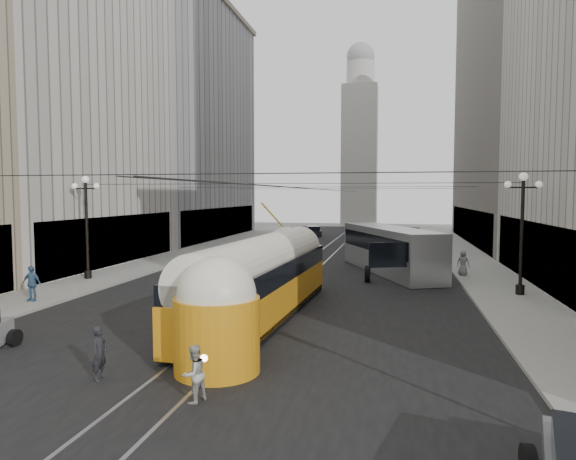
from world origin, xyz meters
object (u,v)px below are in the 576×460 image
at_px(pedestrian_crossing_b, 194,374).
at_px(pedestrian_sidewalk_right, 463,263).
at_px(city_bus, 390,248).
at_px(pedestrian_sidewalk_left, 32,283).
at_px(pedestrian_crossing_a, 100,353).
at_px(streetcar, 262,278).

xyz_separation_m(pedestrian_crossing_b, pedestrian_sidewalk_right, (9.44, 22.40, 0.21)).
xyz_separation_m(city_bus, pedestrian_crossing_b, (-4.75, -23.42, -0.96)).
bearing_deg(pedestrian_crossing_b, pedestrian_sidewalk_left, -102.94).
bearing_deg(pedestrian_sidewalk_left, city_bus, 41.44).
distance_m(city_bus, pedestrian_crossing_a, 23.86).
relative_size(pedestrian_crossing_a, pedestrian_crossing_b, 1.05).
relative_size(streetcar, city_bus, 1.28).
bearing_deg(pedestrian_sidewalk_left, pedestrian_crossing_b, -35.16).
height_order(city_bus, pedestrian_sidewalk_right, city_bus).
relative_size(pedestrian_crossing_b, pedestrian_sidewalk_right, 0.93).
distance_m(pedestrian_crossing_a, pedestrian_sidewalk_left, 12.60).
relative_size(streetcar, pedestrian_sidewalk_right, 10.08).
bearing_deg(pedestrian_sidewalk_right, streetcar, 70.71).
xyz_separation_m(pedestrian_sidewalk_right, pedestrian_sidewalk_left, (-21.86, -12.73, 0.06)).
distance_m(pedestrian_sidewalk_right, pedestrian_sidewalk_left, 25.30).
relative_size(streetcar, pedestrian_crossing_a, 10.39).
height_order(pedestrian_crossing_a, pedestrian_sidewalk_left, pedestrian_sidewalk_left).
xyz_separation_m(streetcar, pedestrian_sidewalk_left, (-11.86, 0.51, -0.74)).
distance_m(streetcar, pedestrian_sidewalk_left, 11.89).
height_order(streetcar, pedestrian_crossing_b, streetcar).
xyz_separation_m(city_bus, pedestrian_sidewalk_right, (4.69, -1.02, -0.75)).
bearing_deg(city_bus, pedestrian_sidewalk_right, -12.25).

